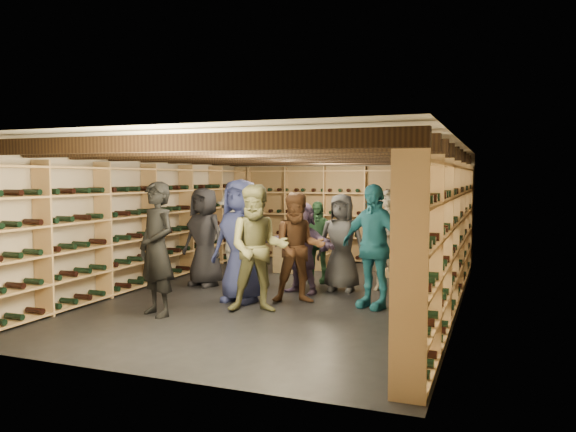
{
  "coord_description": "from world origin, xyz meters",
  "views": [
    {
      "loc": [
        3.27,
        -8.44,
        1.92
      ],
      "look_at": [
        -0.01,
        0.2,
        1.27
      ],
      "focal_mm": 35.0,
      "sensor_mm": 36.0,
      "label": 1
    }
  ],
  "objects_px": {
    "person_4": "(373,246)",
    "person_11": "(302,247)",
    "person_0": "(204,237)",
    "crate_stack_left": "(287,255)",
    "person_10": "(317,242)",
    "person_1": "(157,249)",
    "person_8": "(299,248)",
    "person_7": "(387,240)",
    "person_2": "(258,249)",
    "crate_loose": "(400,273)",
    "crate_stack_right": "(316,257)",
    "person_9": "(234,237)",
    "person_12": "(341,242)",
    "person_6": "(241,241)"
  },
  "relations": [
    {
      "from": "person_4",
      "to": "person_11",
      "type": "xyz_separation_m",
      "value": [
        -1.32,
        0.63,
        -0.15
      ]
    },
    {
      "from": "person_0",
      "to": "person_11",
      "type": "distance_m",
      "value": 1.81
    },
    {
      "from": "crate_stack_left",
      "to": "person_10",
      "type": "height_order",
      "value": "person_10"
    },
    {
      "from": "crate_stack_left",
      "to": "person_1",
      "type": "relative_size",
      "value": 0.37
    },
    {
      "from": "person_8",
      "to": "person_10",
      "type": "bearing_deg",
      "value": 74.72
    },
    {
      "from": "person_7",
      "to": "person_11",
      "type": "distance_m",
      "value": 1.45
    },
    {
      "from": "person_2",
      "to": "person_11",
      "type": "bearing_deg",
      "value": 62.14
    },
    {
      "from": "person_1",
      "to": "person_7",
      "type": "bearing_deg",
      "value": 70.6
    },
    {
      "from": "person_10",
      "to": "person_11",
      "type": "xyz_separation_m",
      "value": [
        0.05,
        -0.95,
        0.01
      ]
    },
    {
      "from": "person_10",
      "to": "person_7",
      "type": "bearing_deg",
      "value": -19.31
    },
    {
      "from": "person_1",
      "to": "person_7",
      "type": "xyz_separation_m",
      "value": [
        2.66,
        2.81,
        -0.08
      ]
    },
    {
      "from": "crate_stack_left",
      "to": "person_10",
      "type": "bearing_deg",
      "value": -43.26
    },
    {
      "from": "person_7",
      "to": "person_8",
      "type": "xyz_separation_m",
      "value": [
        -1.09,
        -1.38,
        -0.01
      ]
    },
    {
      "from": "crate_stack_left",
      "to": "person_0",
      "type": "xyz_separation_m",
      "value": [
        -0.86,
        -1.83,
        0.52
      ]
    },
    {
      "from": "crate_stack_left",
      "to": "person_0",
      "type": "bearing_deg",
      "value": -115.18
    },
    {
      "from": "crate_stack_left",
      "to": "person_1",
      "type": "distance_m",
      "value": 4.0
    },
    {
      "from": "crate_loose",
      "to": "person_7",
      "type": "distance_m",
      "value": 1.51
    },
    {
      "from": "person_11",
      "to": "crate_stack_right",
      "type": "bearing_deg",
      "value": 117.93
    },
    {
      "from": "person_9",
      "to": "person_12",
      "type": "distance_m",
      "value": 1.97
    },
    {
      "from": "person_6",
      "to": "person_9",
      "type": "bearing_deg",
      "value": 127.5
    },
    {
      "from": "person_1",
      "to": "person_2",
      "type": "height_order",
      "value": "person_1"
    },
    {
      "from": "crate_stack_left",
      "to": "person_12",
      "type": "bearing_deg",
      "value": -42.75
    },
    {
      "from": "crate_stack_left",
      "to": "person_4",
      "type": "bearing_deg",
      "value": -46.95
    },
    {
      "from": "person_1",
      "to": "person_12",
      "type": "xyz_separation_m",
      "value": [
        1.93,
        2.54,
        -0.11
      ]
    },
    {
      "from": "person_9",
      "to": "person_6",
      "type": "bearing_deg",
      "value": -82.06
    },
    {
      "from": "crate_stack_right",
      "to": "person_10",
      "type": "height_order",
      "value": "person_10"
    },
    {
      "from": "crate_stack_left",
      "to": "person_7",
      "type": "height_order",
      "value": "person_7"
    },
    {
      "from": "person_0",
      "to": "crate_stack_right",
      "type": "bearing_deg",
      "value": 74.25
    },
    {
      "from": "person_7",
      "to": "crate_stack_right",
      "type": "bearing_deg",
      "value": 142.07
    },
    {
      "from": "person_2",
      "to": "person_12",
      "type": "bearing_deg",
      "value": 47.06
    },
    {
      "from": "person_0",
      "to": "person_10",
      "type": "relative_size",
      "value": 1.17
    },
    {
      "from": "crate_stack_right",
      "to": "crate_loose",
      "type": "height_order",
      "value": "crate_stack_right"
    },
    {
      "from": "person_11",
      "to": "person_12",
      "type": "xyz_separation_m",
      "value": [
        0.56,
        0.4,
        0.06
      ]
    },
    {
      "from": "person_1",
      "to": "person_4",
      "type": "distance_m",
      "value": 3.08
    },
    {
      "from": "person_2",
      "to": "person_9",
      "type": "height_order",
      "value": "person_2"
    },
    {
      "from": "person_9",
      "to": "person_7",
      "type": "bearing_deg",
      "value": -15.24
    },
    {
      "from": "crate_stack_left",
      "to": "person_8",
      "type": "bearing_deg",
      "value": -65.53
    },
    {
      "from": "crate_stack_right",
      "to": "person_0",
      "type": "relative_size",
      "value": 0.3
    },
    {
      "from": "person_2",
      "to": "person_8",
      "type": "distance_m",
      "value": 0.83
    },
    {
      "from": "crate_loose",
      "to": "person_4",
      "type": "bearing_deg",
      "value": -89.28
    },
    {
      "from": "crate_loose",
      "to": "person_12",
      "type": "relative_size",
      "value": 0.31
    },
    {
      "from": "person_8",
      "to": "person_9",
      "type": "xyz_separation_m",
      "value": [
        -1.61,
        1.06,
        -0.01
      ]
    },
    {
      "from": "person_2",
      "to": "person_7",
      "type": "height_order",
      "value": "person_2"
    },
    {
      "from": "crate_stack_left",
      "to": "person_1",
      "type": "bearing_deg",
      "value": -96.16
    },
    {
      "from": "person_1",
      "to": "person_8",
      "type": "relative_size",
      "value": 1.1
    },
    {
      "from": "crate_stack_right",
      "to": "person_0",
      "type": "xyz_separation_m",
      "value": [
        -1.31,
        -2.34,
        0.61
      ]
    },
    {
      "from": "person_6",
      "to": "person_7",
      "type": "height_order",
      "value": "person_6"
    },
    {
      "from": "crate_stack_left",
      "to": "person_8",
      "type": "relative_size",
      "value": 0.4
    },
    {
      "from": "person_9",
      "to": "person_10",
      "type": "bearing_deg",
      "value": 1.79
    },
    {
      "from": "person_10",
      "to": "person_9",
      "type": "bearing_deg",
      "value": -163.58
    }
  ]
}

